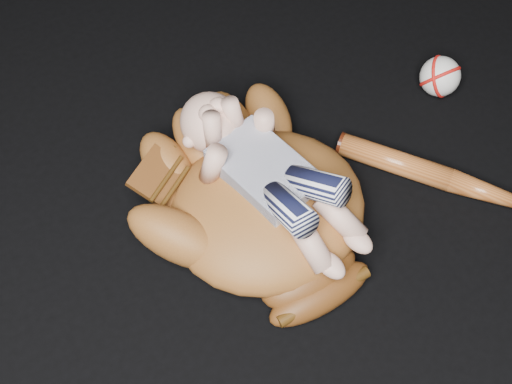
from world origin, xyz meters
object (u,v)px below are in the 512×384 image
baseball (440,76)px  baseball_bat (464,185)px  baseball_glove (267,204)px  newborn_baby (277,178)px

baseball → baseball_bat: bearing=-118.2°
baseball_glove → baseball: (0.46, 0.09, -0.04)m
baseball_glove → newborn_baby: newborn_baby is taller
baseball_glove → baseball: 0.47m
baseball_glove → newborn_baby: bearing=11.7°
newborn_baby → baseball_bat: size_ratio=0.83×
baseball_glove → baseball: baseball_glove is taller
newborn_baby → baseball_bat: newborn_baby is taller
baseball_glove → newborn_baby: 0.06m
baseball_bat → baseball: baseball is taller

